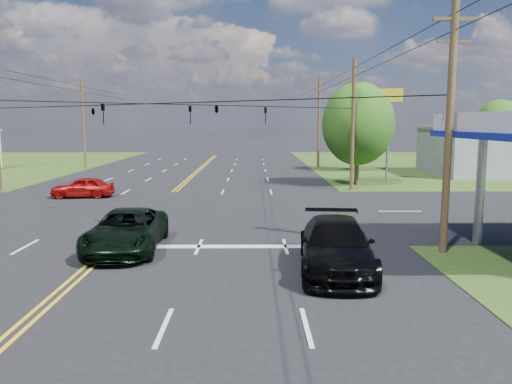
{
  "coord_description": "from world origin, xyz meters",
  "views": [
    {
      "loc": [
        5.69,
        -15.64,
        4.99
      ],
      "look_at": [
        5.83,
        6.0,
        1.96
      ],
      "focal_mm": 35.0,
      "sensor_mm": 36.0,
      "label": 1
    }
  ],
  "objects_px": {
    "pole_left_far": "(83,121)",
    "tree_right_a": "(358,124)",
    "pole_se": "(449,124)",
    "tree_far_r": "(499,126)",
    "retail_ne": "(506,152)",
    "pole_right_far": "(319,121)",
    "pickup_dkgreen": "(126,231)",
    "pole_ne": "(353,123)",
    "tree_right_b": "(358,130)",
    "suv_black": "(336,246)"
  },
  "relations": [
    {
      "from": "pole_left_far",
      "to": "tree_right_a",
      "type": "distance_m",
      "value": 31.39
    },
    {
      "from": "pole_se",
      "to": "tree_right_a",
      "type": "bearing_deg",
      "value": 87.27
    },
    {
      "from": "tree_right_a",
      "to": "tree_far_r",
      "type": "bearing_deg",
      "value": 41.99
    },
    {
      "from": "retail_ne",
      "to": "pole_right_far",
      "type": "height_order",
      "value": "pole_right_far"
    },
    {
      "from": "pole_se",
      "to": "pole_right_far",
      "type": "bearing_deg",
      "value": 90.0
    },
    {
      "from": "pole_se",
      "to": "pickup_dkgreen",
      "type": "bearing_deg",
      "value": 177.67
    },
    {
      "from": "pole_ne",
      "to": "pickup_dkgreen",
      "type": "bearing_deg",
      "value": -125.04
    },
    {
      "from": "pole_ne",
      "to": "pole_right_far",
      "type": "height_order",
      "value": "pole_right_far"
    },
    {
      "from": "pole_right_far",
      "to": "retail_ne",
      "type": "bearing_deg",
      "value": -25.2
    },
    {
      "from": "tree_right_b",
      "to": "tree_far_r",
      "type": "distance_m",
      "value": 18.5
    },
    {
      "from": "pole_left_far",
      "to": "suv_black",
      "type": "distance_m",
      "value": 44.93
    },
    {
      "from": "retail_ne",
      "to": "pole_se",
      "type": "xyz_separation_m",
      "value": [
        -17.0,
        -29.0,
        2.72
      ]
    },
    {
      "from": "pole_right_far",
      "to": "pole_se",
      "type": "bearing_deg",
      "value": -90.0
    },
    {
      "from": "retail_ne",
      "to": "tree_right_b",
      "type": "relative_size",
      "value": 1.98
    },
    {
      "from": "pole_right_far",
      "to": "pickup_dkgreen",
      "type": "height_order",
      "value": "pole_right_far"
    },
    {
      "from": "pole_left_far",
      "to": "tree_far_r",
      "type": "relative_size",
      "value": 1.31
    },
    {
      "from": "tree_right_b",
      "to": "pole_left_far",
      "type": "bearing_deg",
      "value": 172.28
    },
    {
      "from": "retail_ne",
      "to": "pickup_dkgreen",
      "type": "xyz_separation_m",
      "value": [
        -29.27,
        -28.5,
        -1.41
      ]
    },
    {
      "from": "retail_ne",
      "to": "pickup_dkgreen",
      "type": "height_order",
      "value": "retail_ne"
    },
    {
      "from": "tree_right_b",
      "to": "retail_ne",
      "type": "bearing_deg",
      "value": -16.5
    },
    {
      "from": "pickup_dkgreen",
      "to": "suv_black",
      "type": "distance_m",
      "value": 8.23
    },
    {
      "from": "pickup_dkgreen",
      "to": "tree_right_b",
      "type": "bearing_deg",
      "value": 62.46
    },
    {
      "from": "retail_ne",
      "to": "tree_right_a",
      "type": "xyz_separation_m",
      "value": [
        -16.0,
        -8.0,
        2.67
      ]
    },
    {
      "from": "tree_right_b",
      "to": "pole_se",
      "type": "bearing_deg",
      "value": -96.05
    },
    {
      "from": "pole_right_far",
      "to": "suv_black",
      "type": "xyz_separation_m",
      "value": [
        -4.5,
        -39.22,
        -4.31
      ]
    },
    {
      "from": "tree_right_a",
      "to": "suv_black",
      "type": "height_order",
      "value": "tree_right_a"
    },
    {
      "from": "pole_right_far",
      "to": "tree_right_a",
      "type": "bearing_deg",
      "value": -86.42
    },
    {
      "from": "pole_right_far",
      "to": "pole_ne",
      "type": "bearing_deg",
      "value": -90.0
    },
    {
      "from": "pole_ne",
      "to": "pole_se",
      "type": "bearing_deg",
      "value": -90.0
    },
    {
      "from": "pole_se",
      "to": "tree_right_a",
      "type": "height_order",
      "value": "pole_se"
    },
    {
      "from": "pole_right_far",
      "to": "tree_right_a",
      "type": "height_order",
      "value": "pole_right_far"
    },
    {
      "from": "tree_right_b",
      "to": "tree_far_r",
      "type": "relative_size",
      "value": 0.93
    },
    {
      "from": "retail_ne",
      "to": "tree_right_b",
      "type": "height_order",
      "value": "tree_right_b"
    },
    {
      "from": "tree_right_b",
      "to": "tree_right_a",
      "type": "bearing_deg",
      "value": -101.77
    },
    {
      "from": "pole_right_far",
      "to": "suv_black",
      "type": "relative_size",
      "value": 1.69
    },
    {
      "from": "pole_left_far",
      "to": "tree_far_r",
      "type": "distance_m",
      "value": 47.05
    },
    {
      "from": "pole_left_far",
      "to": "tree_right_a",
      "type": "height_order",
      "value": "pole_left_far"
    },
    {
      "from": "pole_ne",
      "to": "pole_right_far",
      "type": "xyz_separation_m",
      "value": [
        0.0,
        19.0,
        0.25
      ]
    },
    {
      "from": "pole_right_far",
      "to": "tree_far_r",
      "type": "bearing_deg",
      "value": 5.44
    },
    {
      "from": "tree_right_b",
      "to": "pickup_dkgreen",
      "type": "xyz_separation_m",
      "value": [
        -15.77,
        -32.5,
        -3.43
      ]
    },
    {
      "from": "pole_left_far",
      "to": "pole_right_far",
      "type": "distance_m",
      "value": 26.0
    },
    {
      "from": "pole_se",
      "to": "pole_left_far",
      "type": "distance_m",
      "value": 45.22
    },
    {
      "from": "pole_right_far",
      "to": "pickup_dkgreen",
      "type": "distance_m",
      "value": 38.76
    },
    {
      "from": "pole_right_far",
      "to": "tree_far_r",
      "type": "xyz_separation_m",
      "value": [
        21.0,
        2.0,
        -0.62
      ]
    },
    {
      "from": "pole_left_far",
      "to": "pole_ne",
      "type": "bearing_deg",
      "value": -36.16
    },
    {
      "from": "pole_left_far",
      "to": "tree_right_a",
      "type": "relative_size",
      "value": 1.22
    },
    {
      "from": "pole_ne",
      "to": "pole_right_far",
      "type": "relative_size",
      "value": 0.95
    },
    {
      "from": "tree_right_a",
      "to": "tree_right_b",
      "type": "height_order",
      "value": "tree_right_a"
    },
    {
      "from": "pole_right_far",
      "to": "tree_right_b",
      "type": "xyz_separation_m",
      "value": [
        3.5,
        -4.0,
        -0.95
      ]
    },
    {
      "from": "pole_ne",
      "to": "tree_right_a",
      "type": "xyz_separation_m",
      "value": [
        1.0,
        3.0,
        -0.05
      ]
    }
  ]
}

